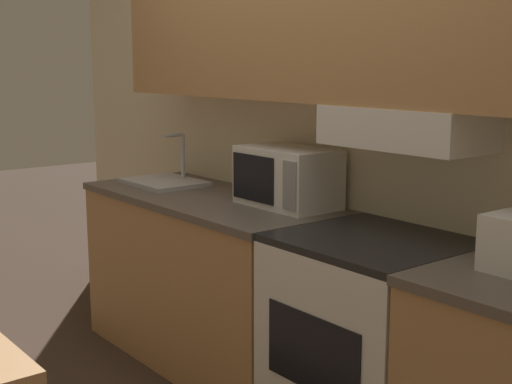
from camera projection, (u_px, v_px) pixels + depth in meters
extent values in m
plane|color=#3D2D23|center=(341.00, 384.00, 3.52)|extent=(16.00, 16.00, 0.00)
cube|color=beige|center=(350.00, 126.00, 3.31)|extent=(5.25, 0.05, 2.55)
cube|color=tan|center=(323.00, 38.00, 3.12)|extent=(2.85, 0.32, 0.55)
cube|color=white|center=(406.00, 128.00, 2.82)|extent=(0.67, 0.34, 0.16)
cube|color=tan|center=(210.00, 282.00, 3.75)|extent=(1.54, 0.65, 0.85)
cube|color=brown|center=(209.00, 199.00, 3.67)|extent=(1.56, 0.67, 0.04)
cube|color=white|center=(371.00, 348.00, 2.88)|extent=(0.71, 0.65, 0.86)
cube|color=black|center=(374.00, 242.00, 2.79)|extent=(0.71, 0.65, 0.03)
cube|color=black|center=(312.00, 354.00, 2.66)|extent=(0.50, 0.01, 0.30)
cylinder|color=black|center=(322.00, 236.00, 2.84)|extent=(0.10, 0.10, 0.01)
cylinder|color=black|center=(383.00, 253.00, 2.59)|extent=(0.10, 0.10, 0.01)
cylinder|color=black|center=(367.00, 227.00, 2.99)|extent=(0.10, 0.10, 0.01)
cylinder|color=black|center=(428.00, 242.00, 2.75)|extent=(0.10, 0.10, 0.01)
cube|color=white|center=(288.00, 177.00, 3.38)|extent=(0.49, 0.29, 0.28)
cube|color=black|center=(253.00, 178.00, 3.35)|extent=(0.30, 0.01, 0.22)
cube|color=gray|center=(290.00, 186.00, 3.15)|extent=(0.09, 0.01, 0.22)
cube|color=black|center=(491.00, 230.00, 2.40)|extent=(0.01, 0.02, 0.02)
cube|color=black|center=(505.00, 214.00, 2.35)|extent=(0.04, 0.13, 0.01)
cube|color=#B7BABF|center=(164.00, 182.00, 4.01)|extent=(0.46, 0.35, 0.02)
cube|color=#4C4F54|center=(161.00, 182.00, 4.00)|extent=(0.39, 0.26, 0.01)
cylinder|color=#B7BABF|center=(183.00, 156.00, 4.06)|extent=(0.02, 0.02, 0.25)
cylinder|color=#B7BABF|center=(173.00, 135.00, 4.00)|extent=(0.02, 0.12, 0.02)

